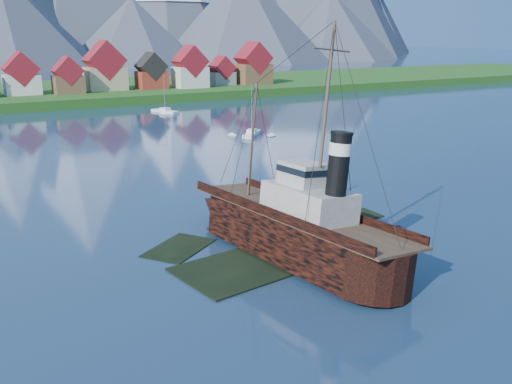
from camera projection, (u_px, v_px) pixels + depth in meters
ground at (278, 250)px, 61.52m from camera, size 1400.00×1400.00×0.00m
shoal at (281, 244)px, 64.26m from camera, size 31.71×21.24×1.14m
shore_bank at (23, 99)px, 202.92m from camera, size 600.00×80.00×3.20m
seawall at (43, 111)px, 171.31m from camera, size 600.00×2.50×2.00m
tugboat_wreck at (285, 224)px, 60.14m from camera, size 7.38×31.78×25.18m
sailboat_d at (252, 134)px, 130.01m from camera, size 7.78×8.08×12.24m
sailboat_e at (165, 112)px, 167.88m from camera, size 5.61×10.09×11.41m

